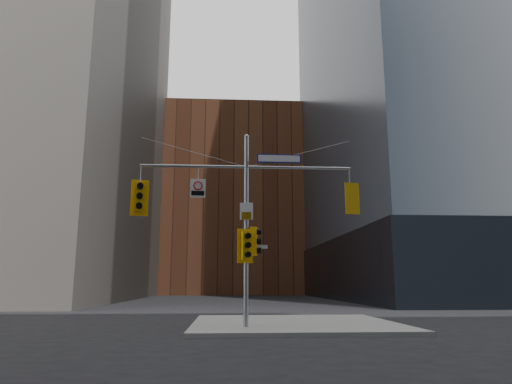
{
  "coord_description": "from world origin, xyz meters",
  "views": [
    {
      "loc": [
        -0.66,
        -14.78,
        1.69
      ],
      "look_at": [
        0.36,
        2.0,
        5.04
      ],
      "focal_mm": 32.0,
      "sensor_mm": 36.0,
      "label": 1
    }
  ],
  "objects": [
    {
      "name": "street_blade_ew",
      "position": [
        0.45,
        2.0,
        2.98
      ],
      "size": [
        0.69,
        0.1,
        0.14
      ],
      "rotation": [
        0.0,
        0.0,
        0.1
      ],
      "color": "silver",
      "rests_on": "ground"
    },
    {
      "name": "signal_assembly",
      "position": [
        0.0,
        1.99,
        4.42
      ],
      "size": [
        8.0,
        0.8,
        7.3
      ],
      "color": "gray",
      "rests_on": "ground"
    },
    {
      "name": "sidewalk_corner",
      "position": [
        2.0,
        4.0,
        0.07
      ],
      "size": [
        8.0,
        8.0,
        0.15
      ],
      "primitive_type": "cube",
      "color": "gray",
      "rests_on": "ground"
    },
    {
      "name": "traffic_light_east_arm",
      "position": [
        3.96,
        1.99,
        4.8
      ],
      "size": [
        0.57,
        0.5,
        1.2
      ],
      "rotation": [
        0.0,
        0.0,
        3.32
      ],
      "color": "#EEAE0C",
      "rests_on": "ground"
    },
    {
      "name": "street_sign_blade",
      "position": [
        1.25,
        2.0,
        6.35
      ],
      "size": [
        1.7,
        0.08,
        0.33
      ],
      "rotation": [
        0.0,
        0.0,
        0.02
      ],
      "color": "#101F93",
      "rests_on": "ground"
    },
    {
      "name": "traffic_light_pole_front",
      "position": [
        -0.0,
        1.73,
        3.0
      ],
      "size": [
        0.58,
        0.55,
        1.24
      ],
      "rotation": [
        0.0,
        0.0,
        0.26
      ],
      "color": "#EEAE0C",
      "rests_on": "ground"
    },
    {
      "name": "regulatory_sign_pole",
      "position": [
        0.0,
        1.88,
        4.26
      ],
      "size": [
        0.48,
        0.08,
        0.63
      ],
      "rotation": [
        0.0,
        0.0,
        -0.1
      ],
      "color": "silver",
      "rests_on": "ground"
    },
    {
      "name": "traffic_light_pole_side",
      "position": [
        0.32,
        1.99,
        3.18
      ],
      "size": [
        0.44,
        0.37,
        1.04
      ],
      "rotation": [
        0.0,
        0.0,
        1.4
      ],
      "color": "#EEAE0C",
      "rests_on": "ground"
    },
    {
      "name": "podium_ne",
      "position": [
        28.0,
        32.0,
        3.0
      ],
      "size": [
        36.4,
        36.4,
        6.0
      ],
      "primitive_type": "cube",
      "color": "black",
      "rests_on": "ground"
    },
    {
      "name": "traffic_light_west_arm",
      "position": [
        -3.95,
        2.01,
        4.8
      ],
      "size": [
        0.65,
        0.58,
        1.37
      ],
      "rotation": [
        0.0,
        0.0,
        0.18
      ],
      "color": "#EEAE0C",
      "rests_on": "ground"
    },
    {
      "name": "regulatory_sign_arm",
      "position": [
        -1.81,
        1.97,
        5.17
      ],
      "size": [
        0.57,
        0.08,
        0.71
      ],
      "rotation": [
        0.0,
        0.0,
        0.06
      ],
      "color": "silver",
      "rests_on": "ground"
    },
    {
      "name": "street_blade_ns",
      "position": [
        0.0,
        2.45,
        2.67
      ],
      "size": [
        0.05,
        0.71,
        0.14
      ],
      "rotation": [
        0.0,
        0.0,
        -0.03
      ],
      "color": "#145926",
      "rests_on": "ground"
    },
    {
      "name": "ground",
      "position": [
        0.0,
        0.0,
        0.0
      ],
      "size": [
        160.0,
        160.0,
        0.0
      ],
      "primitive_type": "plane",
      "color": "black",
      "rests_on": "ground"
    },
    {
      "name": "brick_midrise",
      "position": [
        0.0,
        58.0,
        14.0
      ],
      "size": [
        26.0,
        20.0,
        28.0
      ],
      "primitive_type": "cube",
      "color": "brown",
      "rests_on": "ground"
    }
  ]
}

